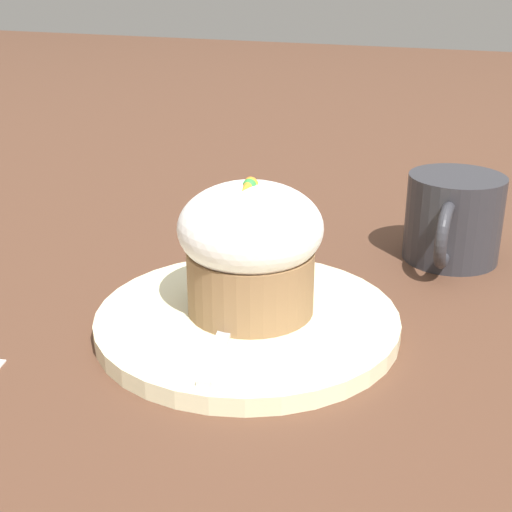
{
  "coord_description": "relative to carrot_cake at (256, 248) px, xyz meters",
  "views": [
    {
      "loc": [
        0.44,
        0.19,
        0.26
      ],
      "look_at": [
        -0.01,
        0.0,
        0.06
      ],
      "focal_mm": 50.0,
      "sensor_mm": 36.0,
      "label": 1
    }
  ],
  "objects": [
    {
      "name": "ground_plane",
      "position": [
        0.01,
        -0.0,
        -0.07
      ],
      "size": [
        4.0,
        4.0,
        0.0
      ],
      "primitive_type": "plane",
      "color": "#513323"
    },
    {
      "name": "coffee_cup",
      "position": [
        -0.19,
        0.12,
        -0.02
      ],
      "size": [
        0.12,
        0.09,
        0.08
      ],
      "color": "#2D2D33",
      "rests_on": "ground_plane"
    },
    {
      "name": "spoon",
      "position": [
        0.04,
        -0.01,
        -0.05
      ],
      "size": [
        0.11,
        0.05,
        0.01
      ],
      "color": "#B7B7BC",
      "rests_on": "dessert_plate"
    },
    {
      "name": "dessert_plate",
      "position": [
        0.01,
        -0.0,
        -0.06
      ],
      "size": [
        0.23,
        0.23,
        0.01
      ],
      "color": "beige",
      "rests_on": "ground_plane"
    },
    {
      "name": "carrot_cake",
      "position": [
        0.0,
        0.0,
        0.0
      ],
      "size": [
        0.11,
        0.11,
        0.1
      ],
      "color": "olive",
      "rests_on": "dessert_plate"
    }
  ]
}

